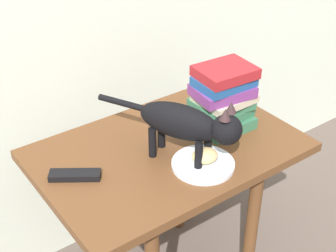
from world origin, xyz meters
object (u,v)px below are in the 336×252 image
at_px(book_stack, 224,98).
at_px(tv_remote, 75,175).
at_px(side_table, 168,169).
at_px(plate, 203,164).
at_px(cat, 188,124).
at_px(bread_roll, 205,156).

relative_size(book_stack, tv_remote, 1.51).
distance_m(side_table, plate, 0.18).
xyz_separation_m(plate, tv_remote, (-0.34, 0.18, 0.00)).
bearing_deg(book_stack, plate, -145.10).
xyz_separation_m(plate, cat, (-0.02, 0.05, 0.13)).
relative_size(cat, tv_remote, 2.92).
relative_size(plate, cat, 0.44).
xyz_separation_m(bread_roll, book_stack, (0.19, 0.14, 0.07)).
bearing_deg(plate, bread_roll, -30.36).
relative_size(side_table, bread_roll, 10.49).
bearing_deg(tv_remote, side_table, 29.06).
bearing_deg(side_table, tv_remote, 174.17).
distance_m(cat, book_stack, 0.23).
bearing_deg(plate, book_stack, 34.90).
height_order(side_table, book_stack, book_stack).
distance_m(bread_roll, tv_remote, 0.39).
xyz_separation_m(plate, bread_roll, (0.00, -0.00, 0.03)).
bearing_deg(bread_roll, plate, 149.64).
bearing_deg(book_stack, side_table, 177.34).
bearing_deg(book_stack, tv_remote, 175.47).
relative_size(side_table, cat, 1.92).
height_order(bread_roll, tv_remote, bread_roll).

